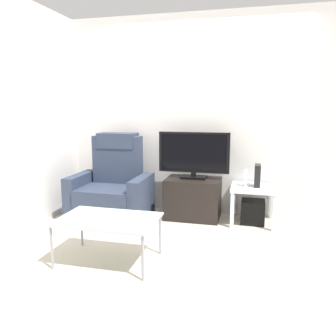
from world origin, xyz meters
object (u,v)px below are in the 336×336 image
television (194,154)px  coffee_table (108,221)px  game_console (257,176)px  book_upright (246,178)px  side_table (254,192)px  tv_stand (193,198)px  recliner_armchair (112,189)px  subwoofer_box (253,212)px  cell_phone (106,219)px

television → coffee_table: 1.62m
game_console → coffee_table: (-1.32, -1.43, -0.21)m
book_upright → game_console: game_console is taller
book_upright → side_table: bearing=11.3°
side_table → book_upright: size_ratio=2.73×
side_table → tv_stand: bearing=178.4°
recliner_armchair → side_table: size_ratio=2.00×
side_table → subwoofer_box: (-0.00, -0.00, -0.25)m
television → book_upright: size_ratio=4.55×
recliner_armchair → game_console: recliner_armchair is taller
side_table → coffee_table: (-1.29, -1.42, -0.00)m
television → tv_stand: bearing=-90.0°
television → side_table: size_ratio=1.67×
recliner_armchair → coffee_table: 1.32m
recliner_armchair → cell_phone: recliner_armchair is taller
television → game_console: size_ratio=3.36×
recliner_armchair → coffee_table: size_ratio=1.20×
recliner_armchair → coffee_table: bearing=-59.5°
recliner_armchair → television: bearing=21.8°
television → recliner_armchair: size_ratio=0.83×
side_table → subwoofer_box: 0.25m
tv_stand → coffee_table: 1.55m
tv_stand → subwoofer_box: bearing=-1.6°
subwoofer_box → cell_phone: (-1.29, -1.46, 0.28)m
coffee_table → book_upright: bearing=49.7°
game_console → cell_phone: bearing=-132.0°
subwoofer_box → coffee_table: (-1.29, -1.42, 0.25)m
game_console → television: bearing=177.8°
book_upright → game_console: bearing=12.5°
side_table → cell_phone: (-1.29, -1.46, 0.03)m
television → side_table: bearing=-3.1°
side_table → recliner_armchair: bearing=-173.8°
subwoofer_box → coffee_table: 1.94m
recliner_armchair → book_upright: bearing=14.8°
tv_stand → television: 0.57m
tv_stand → book_upright: bearing=-3.6°
subwoofer_box → game_console: game_console is taller
book_upright → game_console: 0.14m
tv_stand → cell_phone: tv_stand is taller
coffee_table → cell_phone: size_ratio=6.00×
subwoofer_box → cell_phone: size_ratio=1.89×
recliner_armchair → game_console: size_ratio=4.03×
side_table → cell_phone: bearing=-131.4°
subwoofer_box → game_console: bearing=15.9°
tv_stand → coffee_table: size_ratio=0.77×
subwoofer_box → book_upright: (-0.10, -0.02, 0.42)m
television → subwoofer_box: (0.75, -0.04, -0.69)m
subwoofer_box → side_table: bearing=76.0°
tv_stand → cell_phone: size_ratio=4.61×
tv_stand → game_console: (0.79, -0.01, 0.34)m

